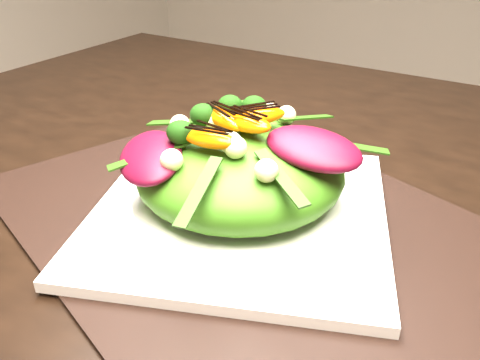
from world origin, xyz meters
The scene contains 10 objects.
dining_table centered at (0.00, 0.00, 0.73)m, with size 1.60×0.90×0.75m, color black.
placemat centered at (-0.14, -0.14, 0.75)m, with size 0.50×0.38×0.00m, color black.
plate_base centered at (-0.14, -0.14, 0.76)m, with size 0.29×0.29×0.01m, color white.
salad_bowl centered at (-0.14, -0.14, 0.77)m, with size 0.21×0.21×0.02m, color white.
lettuce_mound centered at (-0.14, -0.14, 0.81)m, with size 0.20×0.20×0.08m, color #3A6E14.
radicchio_leaf centered at (-0.07, -0.13, 0.84)m, with size 0.09×0.06×0.02m, color #430717.
orange_segment centered at (-0.14, -0.13, 0.85)m, with size 0.06×0.02×0.02m, color #F65A04.
broccoli_floret centered at (-0.19, -0.10, 0.85)m, with size 0.04×0.04×0.04m, color black.
macadamia_nut centered at (-0.11, -0.18, 0.85)m, with size 0.02×0.02×0.02m, color #F8F1AE.
balsamic_drizzle centered at (-0.14, -0.13, 0.86)m, with size 0.05×0.00×0.00m, color black.
Camera 1 is at (0.09, -0.51, 1.04)m, focal length 38.00 mm.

